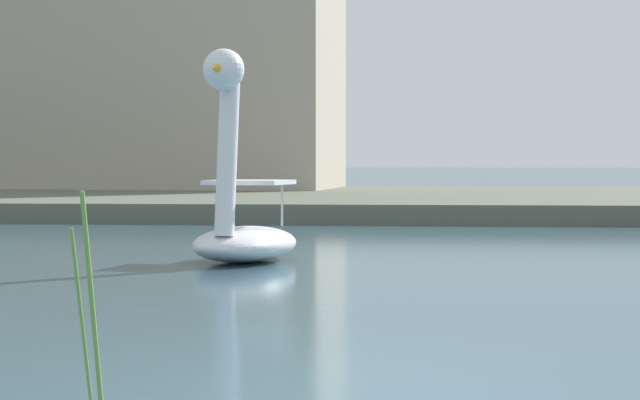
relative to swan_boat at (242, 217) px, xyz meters
The scene contains 4 objects.
ground_plane 11.92m from the swan_boat, 76.41° to the right, with size 672.34×672.34×0.00m, color #385966.
shore_bank_far 25.95m from the swan_boat, 83.82° to the left, with size 121.32×26.34×0.57m, color #5B6051.
swan_boat is the anchor object (origin of this frame).
apartment_block 35.68m from the swan_boat, 107.84° to the left, with size 18.79×8.82×15.07m, color #B2A893.
Camera 1 is at (0.67, -9.60, 1.77)m, focal length 68.92 mm.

